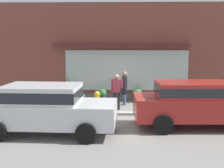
% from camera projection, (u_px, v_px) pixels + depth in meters
% --- Properties ---
extents(ground_plane, '(60.00, 60.00, 0.00)m').
position_uv_depth(ground_plane, '(120.00, 114.00, 12.71)').
color(ground_plane, gray).
extents(curb_strip, '(14.00, 0.24, 0.12)m').
position_uv_depth(curb_strip, '(120.00, 114.00, 12.50)').
color(curb_strip, '#B2B2AD').
rests_on(curb_strip, ground_plane).
extents(storefront, '(14.00, 0.81, 4.91)m').
position_uv_depth(storefront, '(121.00, 53.00, 15.53)').
color(storefront, brown).
rests_on(storefront, ground_plane).
extents(fire_hydrant, '(0.39, 0.36, 0.84)m').
position_uv_depth(fire_hydrant, '(97.00, 100.00, 13.38)').
color(fire_hydrant, gold).
rests_on(fire_hydrant, ground_plane).
extents(pedestrian_with_handbag, '(0.67, 0.26, 1.57)m').
position_uv_depth(pedestrian_with_handbag, '(117.00, 89.00, 13.38)').
color(pedestrian_with_handbag, '#232328').
rests_on(pedestrian_with_handbag, ground_plane).
extents(pedestrian_passerby, '(0.24, 0.49, 1.59)m').
position_uv_depth(pedestrian_passerby, '(124.00, 85.00, 14.43)').
color(pedestrian_passerby, '#475675').
rests_on(pedestrian_passerby, ground_plane).
extents(parked_car_red, '(4.57, 2.12, 1.59)m').
position_uv_depth(parked_car_red, '(197.00, 101.00, 10.66)').
color(parked_car_red, maroon).
rests_on(parked_car_red, ground_plane).
extents(parked_car_silver, '(4.41, 2.22, 1.59)m').
position_uv_depth(parked_car_silver, '(46.00, 106.00, 9.91)').
color(parked_car_silver, silver).
rests_on(parked_car_silver, ground_plane).
extents(potted_plant_corner_tall, '(0.40, 0.40, 0.56)m').
position_uv_depth(potted_plant_corner_tall, '(40.00, 95.00, 15.33)').
color(potted_plant_corner_tall, '#B7B2A3').
rests_on(potted_plant_corner_tall, ground_plane).
extents(potted_plant_low_front, '(0.63, 0.63, 0.77)m').
position_uv_depth(potted_plant_low_front, '(194.00, 94.00, 15.09)').
color(potted_plant_low_front, '#9E6042').
rests_on(potted_plant_low_front, ground_plane).
extents(potted_plant_window_center, '(0.49, 0.49, 0.71)m').
position_uv_depth(potted_plant_window_center, '(137.00, 95.00, 15.21)').
color(potted_plant_window_center, '#4C4C51').
rests_on(potted_plant_window_center, ground_plane).
extents(potted_plant_window_right, '(0.26, 0.26, 1.08)m').
position_uv_depth(potted_plant_window_right, '(216.00, 92.00, 14.99)').
color(potted_plant_window_right, '#9E6042').
rests_on(potted_plant_window_right, ground_plane).
extents(potted_plant_near_hydrant, '(0.35, 0.35, 1.34)m').
position_uv_depth(potted_plant_near_hydrant, '(68.00, 89.00, 15.26)').
color(potted_plant_near_hydrant, '#9E6042').
rests_on(potted_plant_near_hydrant, ground_plane).
extents(potted_plant_window_left, '(0.42, 0.42, 0.68)m').
position_uv_depth(potted_plant_window_left, '(102.00, 95.00, 15.02)').
color(potted_plant_window_left, '#4C4C51').
rests_on(potted_plant_window_left, ground_plane).
extents(potted_plant_trailing_edge, '(0.28, 0.28, 0.46)m').
position_uv_depth(potted_plant_trailing_edge, '(83.00, 99.00, 14.90)').
color(potted_plant_trailing_edge, '#9E6042').
rests_on(potted_plant_trailing_edge, ground_plane).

